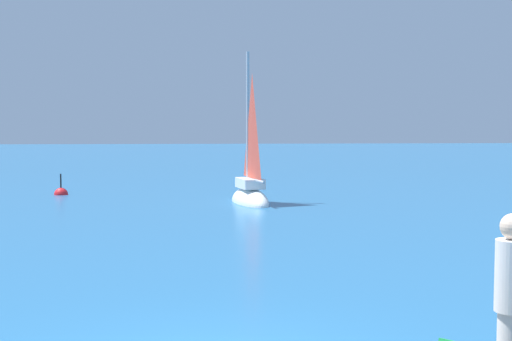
{
  "coord_description": "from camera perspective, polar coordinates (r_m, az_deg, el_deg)",
  "views": [
    {
      "loc": [
        -0.08,
        -8.23,
        3.06
      ],
      "look_at": [
        1.44,
        13.8,
        1.46
      ],
      "focal_mm": 49.98,
      "sensor_mm": 36.0,
      "label": 1
    }
  ],
  "objects": [
    {
      "name": "marker_buoy",
      "position": [
        29.94,
        -15.34,
        -1.86
      ],
      "size": [
        0.56,
        0.56,
        1.13
      ],
      "color": "red",
      "rests_on": "ground"
    },
    {
      "name": "sailboat_near",
      "position": [
        25.97,
        -0.46,
        -1.9
      ],
      "size": [
        1.77,
        3.34,
        6.06
      ],
      "rotation": [
        0.0,
        0.0,
        1.79
      ],
      "color": "white",
      "rests_on": "ground"
    },
    {
      "name": "person_standing",
      "position": [
        6.36,
        19.76,
        -10.01
      ],
      "size": [
        0.28,
        0.28,
        1.62
      ],
      "rotation": [
        0.0,
        0.0,
        4.18
      ],
      "color": "white",
      "rests_on": "shore_ledge"
    }
  ]
}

